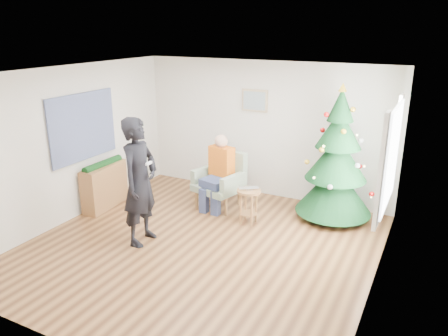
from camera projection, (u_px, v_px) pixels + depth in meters
The scene contains 19 objects.
floor at pixel (200, 247), 6.65m from camera, with size 5.00×5.00×0.00m, color brown.
ceiling at pixel (197, 73), 5.83m from camera, with size 5.00×5.00×0.00m, color white.
wall_back at pixel (264, 130), 8.35m from camera, with size 5.00×5.00×0.00m, color silver.
wall_front at pixel (66, 238), 4.12m from camera, with size 5.00×5.00×0.00m, color silver.
wall_left at pixel (70, 145), 7.32m from camera, with size 5.00×5.00×0.00m, color silver.
wall_right at pixel (381, 195), 5.16m from camera, with size 5.00×5.00×0.00m, color silver.
window_panel at pixel (392, 157), 5.96m from camera, with size 0.04×1.30×1.40m, color white.
curtains at pixel (389, 156), 5.97m from camera, with size 0.05×1.75×1.50m.
christmas_tree at pixel (337, 160), 7.32m from camera, with size 1.29×1.29×2.34m.
stool at pixel (249, 206), 7.34m from camera, with size 0.40×0.40×0.60m.
laptop at pixel (249, 189), 7.24m from camera, with size 0.33×0.21×0.03m, color silver.
armchair at pixel (220, 187), 8.01m from camera, with size 0.94×0.90×1.03m.
seated_person at pixel (218, 171), 7.87m from camera, with size 0.53×0.70×1.35m.
standing_man at pixel (140, 182), 6.52m from camera, with size 0.72×0.47×1.96m, color black.
game_controller at pixel (149, 163), 6.31m from camera, with size 0.04×0.13×0.04m, color white.
console at pixel (105, 186), 7.99m from camera, with size 0.30×1.00×0.80m, color brown.
garland at pixel (103, 164), 7.86m from camera, with size 0.14×0.14×0.90m, color black.
tapestry at pixel (83, 127), 7.48m from camera, with size 0.03×1.50×1.15m, color black.
framed_picture at pixel (255, 101), 8.24m from camera, with size 0.52×0.05×0.42m.
Camera 1 is at (3.02, -5.13, 3.22)m, focal length 35.00 mm.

